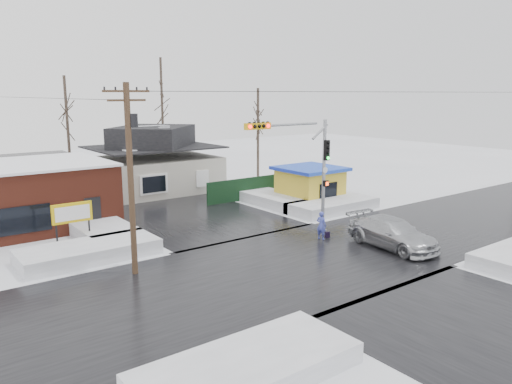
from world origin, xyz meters
TOP-DOWN VIEW (x-y plane):
  - ground at (0.00, 0.00)m, footprint 120.00×120.00m
  - road_ns at (0.00, 0.00)m, footprint 10.00×120.00m
  - road_ew at (0.00, 0.00)m, footprint 120.00×10.00m
  - snowbank_nw at (-9.00, 7.00)m, footprint 7.00×3.00m
  - snowbank_ne at (9.00, 7.00)m, footprint 7.00×3.00m
  - snowbank_sw at (-9.00, -7.00)m, footprint 7.00×3.00m
  - snowbank_nside_w at (-7.00, 12.00)m, footprint 3.00×8.00m
  - snowbank_nside_e at (7.00, 12.00)m, footprint 3.00×8.00m
  - traffic_signal at (2.43, 2.97)m, footprint 6.05×0.68m
  - utility_pole at (-7.93, 3.50)m, footprint 3.15×0.44m
  - brick_building at (-11.00, 15.99)m, footprint 12.20×8.20m
  - marquee_sign at (-9.00, 9.49)m, footprint 2.20×0.21m
  - house at (2.00, 22.00)m, footprint 10.40×8.40m
  - kiosk at (9.50, 9.99)m, footprint 4.60×4.60m
  - fence at (6.50, 14.00)m, footprint 8.00×0.12m
  - tree_far_left at (-4.00, 26.00)m, footprint 3.00×3.00m
  - tree_far_mid at (6.00, 28.00)m, footprint 3.00×3.00m
  - tree_far_right at (12.00, 20.00)m, footprint 3.00×3.00m
  - pedestrian at (3.15, 2.23)m, footprint 0.57×0.71m
  - car at (5.21, -1.29)m, footprint 2.76×5.82m
  - shopping_bag at (3.68, 2.23)m, footprint 0.30×0.19m

SIDE VIEW (x-z plane):
  - ground at x=0.00m, z-range 0.00..0.00m
  - road_ns at x=0.00m, z-range 0.00..0.02m
  - road_ew at x=0.00m, z-range 0.00..0.02m
  - shopping_bag at x=3.68m, z-range 0.00..0.35m
  - snowbank_sw at x=-9.00m, z-range 0.00..0.70m
  - snowbank_nw at x=-9.00m, z-range 0.00..0.80m
  - snowbank_ne at x=9.00m, z-range 0.00..0.80m
  - snowbank_nside_w at x=-7.00m, z-range 0.00..0.80m
  - snowbank_nside_e at x=7.00m, z-range 0.00..0.80m
  - car at x=5.21m, z-range 0.00..1.64m
  - pedestrian at x=3.15m, z-range 0.00..1.68m
  - fence at x=6.50m, z-range 0.00..1.80m
  - kiosk at x=9.50m, z-range 0.03..2.90m
  - marquee_sign at x=-9.00m, z-range 0.65..3.20m
  - brick_building at x=-11.00m, z-range 0.01..4.14m
  - house at x=2.00m, z-range -0.26..5.50m
  - traffic_signal at x=2.43m, z-range 1.04..8.04m
  - utility_pole at x=-7.93m, z-range 0.61..9.61m
  - tree_far_right at x=12.00m, z-range 2.66..11.66m
  - tree_far_left at x=-4.00m, z-range 2.95..12.95m
  - tree_far_mid at x=6.00m, z-range 3.54..15.54m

